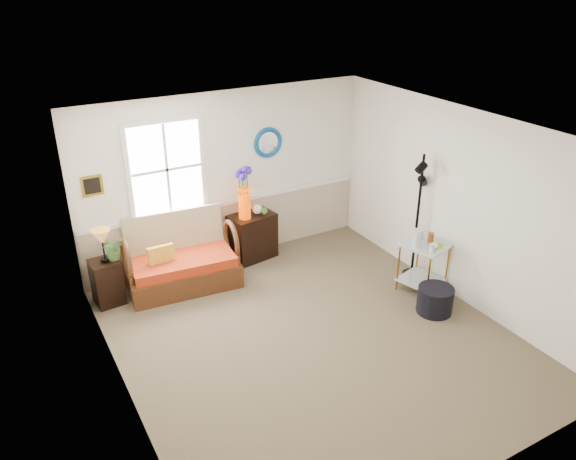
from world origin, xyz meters
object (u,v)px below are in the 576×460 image
cabinet (252,236)px  ottoman (435,300)px  side_table (423,267)px  floor_lamp (417,217)px  lamp_stand (107,282)px  loveseat (181,254)px

cabinet → ottoman: (1.42, -2.56, -0.18)m
side_table → floor_lamp: floor_lamp is taller
lamp_stand → ottoman: (3.70, -2.35, -0.14)m
cabinet → side_table: (1.64, -2.05, -0.00)m
lamp_stand → cabinet: (2.28, 0.21, 0.05)m
loveseat → ottoman: loveseat is taller
side_table → floor_lamp: 0.72m
floor_lamp → ottoman: (-0.39, -0.90, -0.76)m
lamp_stand → floor_lamp: 4.39m
side_table → floor_lamp: bearing=66.3°
cabinet → ottoman: cabinet is taller
lamp_stand → ottoman: bearing=-32.4°
side_table → floor_lamp: size_ratio=0.39×
loveseat → cabinet: size_ratio=2.12×
loveseat → floor_lamp: (3.05, -1.40, 0.43)m
loveseat → floor_lamp: floor_lamp is taller
lamp_stand → floor_lamp: (4.09, -1.45, 0.62)m
loveseat → ottoman: bearing=-35.6°
lamp_stand → ottoman: 4.39m
cabinet → ottoman: bearing=-70.0°
floor_lamp → ottoman: floor_lamp is taller
ottoman → lamp_stand: bearing=147.6°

